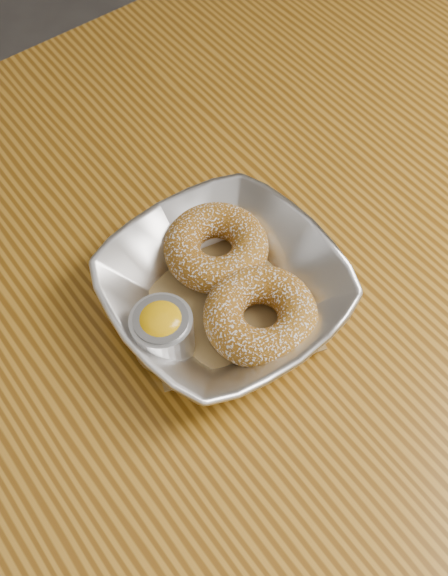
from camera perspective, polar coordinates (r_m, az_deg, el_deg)
ground_plane at (r=1.32m, az=-1.70°, el=-18.01°), size 4.00×4.00×0.00m
table at (r=0.71m, az=-3.03°, el=-4.93°), size 1.20×0.80×0.75m
serving_bowl at (r=0.60m, az=0.00°, el=-0.25°), size 0.21×0.21×0.05m
parchment at (r=0.61m, az=0.00°, el=-1.05°), size 0.19×0.19×0.00m
donut_back at (r=0.62m, az=-0.67°, el=3.48°), size 0.11×0.11×0.03m
donut_front at (r=0.58m, az=3.11°, el=-2.36°), size 0.10×0.10×0.04m
ramekin at (r=0.57m, az=-5.23°, el=-3.67°), size 0.05×0.05×0.06m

